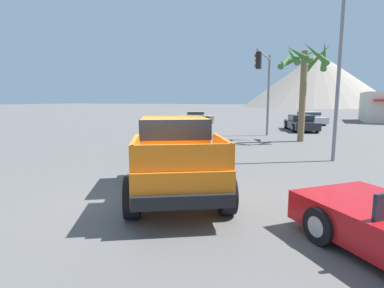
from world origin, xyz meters
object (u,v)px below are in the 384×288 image
Objects in this scene: parked_car_dark at (301,123)px; parked_car_silver at (309,118)px; parked_car_tan at (196,117)px; orange_pickup_truck at (175,151)px; traffic_light_main at (264,78)px; street_lamp_post at (341,39)px; palm_tree_tall at (305,68)px.

parked_car_silver reaches higher than parked_car_dark.
parked_car_dark is 11.88m from parked_car_tan.
orange_pickup_truck is 24.49m from parked_car_tan.
street_lamp_post reaches higher than traffic_light_main.
traffic_light_main is 7.25m from street_lamp_post.
orange_pickup_truck is 18.17m from parked_car_dark.
parked_car_dark is 0.89× the size of palm_tree_tall.
parked_car_silver is at bearing 95.18° from street_lamp_post.
parked_car_tan is (-10.92, 4.68, -0.03)m from parked_car_dark.
street_lamp_post is 1.39× the size of palm_tree_tall.
traffic_light_main is (-2.17, -12.51, 3.08)m from parked_car_silver.
street_lamp_post reaches higher than parked_car_silver.
palm_tree_tall is at bearing -152.85° from parked_car_tan.
street_lamp_post is (3.86, -6.08, 0.87)m from traffic_light_main.
orange_pickup_truck is 0.95× the size of traffic_light_main.
parked_car_dark is 12.89m from street_lamp_post.
traffic_light_main is 0.69× the size of street_lamp_post.
parked_car_tan is 0.84× the size of traffic_light_main.
parked_car_dark is at bearing 94.04° from palm_tree_tall.
street_lamp_post reaches higher than parked_car_dark.
palm_tree_tall reaches higher than parked_car_silver.
parked_car_dark is (1.87, 18.07, -0.45)m from orange_pickup_truck.
parked_car_dark is at bearing 162.94° from traffic_light_main.
parked_car_dark is 0.93× the size of traffic_light_main.
orange_pickup_truck reaches higher than parked_car_tan.
palm_tree_tall is (2.31, -0.57, 0.43)m from traffic_light_main.
parked_car_tan is at bearing 127.62° from street_lamp_post.
traffic_light_main is at bearing -157.86° from parked_car_tan.
orange_pickup_truck is 7.94m from street_lamp_post.
orange_pickup_truck is at bearing 67.04° from parked_car_dark.
parked_car_silver is at bearing -109.93° from parked_car_dark.
parked_car_silver is (2.20, 24.56, -0.44)m from orange_pickup_truck.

